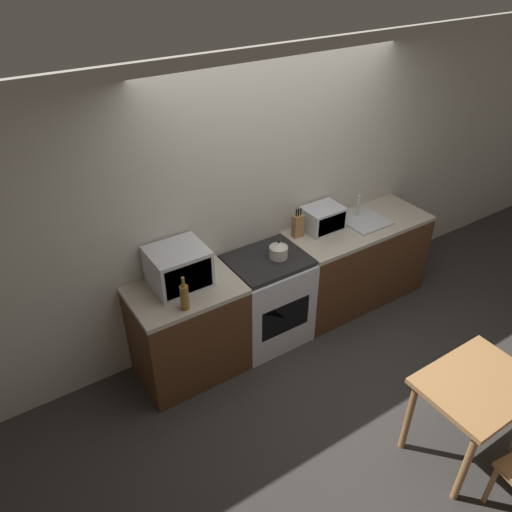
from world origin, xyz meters
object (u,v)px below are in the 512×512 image
at_px(stove_range, 267,299).
at_px(dining_table, 476,394).
at_px(bottle, 185,297).
at_px(kettle, 279,250).
at_px(microwave, 178,267).
at_px(toaster_oven, 323,218).

height_order(stove_range, dining_table, stove_range).
xyz_separation_m(bottle, dining_table, (1.43, -1.63, -0.40)).
bearing_deg(kettle, stove_range, 162.68).
bearing_deg(microwave, kettle, -7.54).
distance_m(microwave, dining_table, 2.40).
relative_size(bottle, toaster_oven, 0.79).
height_order(toaster_oven, dining_table, toaster_oven).
distance_m(stove_range, dining_table, 1.94).
bearing_deg(dining_table, microwave, 124.24).
height_order(bottle, toaster_oven, bottle).
bearing_deg(bottle, stove_range, 13.81).
bearing_deg(toaster_oven, bottle, -167.41).
bearing_deg(stove_range, toaster_oven, 11.07).
xyz_separation_m(kettle, bottle, (-1.01, -0.19, 0.04)).
height_order(bottle, dining_table, bottle).
relative_size(kettle, microwave, 0.40).
bearing_deg(toaster_oven, microwave, -177.92).
distance_m(bottle, dining_table, 2.21).
xyz_separation_m(kettle, microwave, (-0.91, 0.12, 0.09)).
relative_size(microwave, bottle, 1.55).
bearing_deg(stove_range, dining_table, -74.40).
relative_size(stove_range, bottle, 3.07).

